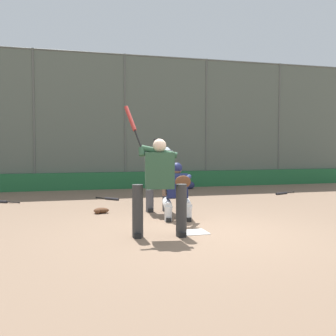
{
  "coord_description": "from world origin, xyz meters",
  "views": [
    {
      "loc": [
        2.15,
        6.25,
        1.44
      ],
      "look_at": [
        0.19,
        -1.0,
        1.05
      ],
      "focal_mm": 42.0,
      "sensor_mm": 36.0,
      "label": 1
    }
  ],
  "objects_px": {
    "spare_bat_near_backstop": "(1,202)",
    "spare_bat_by_padding": "(283,193)",
    "catcher_behind_plate": "(177,190)",
    "umpire_home": "(158,173)",
    "batter_at_plate": "(159,184)",
    "spare_bat_third_base_side": "(110,199)",
    "fielding_glove_on_dirt": "(101,211)",
    "equipment_bag_dugout_side": "(178,185)"
  },
  "relations": [
    {
      "from": "fielding_glove_on_dirt",
      "to": "equipment_bag_dugout_side",
      "type": "xyz_separation_m",
      "value": [
        -3.07,
        -4.31,
        0.07
      ]
    },
    {
      "from": "batter_at_plate",
      "to": "umpire_home",
      "type": "relative_size",
      "value": 1.31
    },
    {
      "from": "batter_at_plate",
      "to": "spare_bat_near_backstop",
      "type": "relative_size",
      "value": 2.7
    },
    {
      "from": "fielding_glove_on_dirt",
      "to": "equipment_bag_dugout_side",
      "type": "distance_m",
      "value": 5.29
    },
    {
      "from": "batter_at_plate",
      "to": "equipment_bag_dugout_side",
      "type": "height_order",
      "value": "batter_at_plate"
    },
    {
      "from": "spare_bat_third_base_side",
      "to": "spare_bat_by_padding",
      "type": "bearing_deg",
      "value": 45.17
    },
    {
      "from": "batter_at_plate",
      "to": "spare_bat_by_padding",
      "type": "distance_m",
      "value": 6.89
    },
    {
      "from": "spare_bat_near_backstop",
      "to": "spare_bat_third_base_side",
      "type": "xyz_separation_m",
      "value": [
        -2.82,
        0.15,
        -0.0
      ]
    },
    {
      "from": "catcher_behind_plate",
      "to": "spare_bat_third_base_side",
      "type": "xyz_separation_m",
      "value": [
        0.95,
        -3.33,
        -0.56
      ]
    },
    {
      "from": "spare_bat_near_backstop",
      "to": "spare_bat_third_base_side",
      "type": "bearing_deg",
      "value": -150.82
    },
    {
      "from": "batter_at_plate",
      "to": "equipment_bag_dugout_side",
      "type": "relative_size",
      "value": 1.86
    },
    {
      "from": "spare_bat_near_backstop",
      "to": "equipment_bag_dugout_side",
      "type": "height_order",
      "value": "equipment_bag_dugout_side"
    },
    {
      "from": "catcher_behind_plate",
      "to": "spare_bat_near_backstop",
      "type": "distance_m",
      "value": 5.16
    },
    {
      "from": "catcher_behind_plate",
      "to": "spare_bat_by_padding",
      "type": "distance_m",
      "value": 5.47
    },
    {
      "from": "spare_bat_near_backstop",
      "to": "spare_bat_by_padding",
      "type": "xyz_separation_m",
      "value": [
        -8.13,
        0.24,
        0.0
      ]
    },
    {
      "from": "spare_bat_near_backstop",
      "to": "fielding_glove_on_dirt",
      "type": "distance_m",
      "value": 3.3
    },
    {
      "from": "fielding_glove_on_dirt",
      "to": "equipment_bag_dugout_side",
      "type": "relative_size",
      "value": 0.29
    },
    {
      "from": "batter_at_plate",
      "to": "umpire_home",
      "type": "xyz_separation_m",
      "value": [
        -0.58,
        -2.41,
        0.02
      ]
    },
    {
      "from": "catcher_behind_plate",
      "to": "umpire_home",
      "type": "xyz_separation_m",
      "value": [
        0.13,
        -1.07,
        0.29
      ]
    },
    {
      "from": "spare_bat_third_base_side",
      "to": "fielding_glove_on_dirt",
      "type": "distance_m",
      "value": 2.21
    },
    {
      "from": "catcher_behind_plate",
      "to": "spare_bat_third_base_side",
      "type": "relative_size",
      "value": 1.86
    },
    {
      "from": "spare_bat_by_padding",
      "to": "spare_bat_third_base_side",
      "type": "height_order",
      "value": "same"
    },
    {
      "from": "fielding_glove_on_dirt",
      "to": "spare_bat_third_base_side",
      "type": "bearing_deg",
      "value": -101.85
    },
    {
      "from": "umpire_home",
      "to": "spare_bat_near_backstop",
      "type": "relative_size",
      "value": 2.06
    },
    {
      "from": "batter_at_plate",
      "to": "equipment_bag_dugout_side",
      "type": "xyz_separation_m",
      "value": [
        -2.37,
        -6.83,
        -0.73
      ]
    },
    {
      "from": "catcher_behind_plate",
      "to": "spare_bat_near_backstop",
      "type": "bearing_deg",
      "value": -33.14
    },
    {
      "from": "spare_bat_near_backstop",
      "to": "spare_bat_by_padding",
      "type": "relative_size",
      "value": 0.94
    },
    {
      "from": "batter_at_plate",
      "to": "fielding_glove_on_dirt",
      "type": "bearing_deg",
      "value": -65.27
    },
    {
      "from": "spare_bat_near_backstop",
      "to": "spare_bat_by_padding",
      "type": "height_order",
      "value": "same"
    },
    {
      "from": "catcher_behind_plate",
      "to": "spare_bat_near_backstop",
      "type": "relative_size",
      "value": 1.44
    },
    {
      "from": "umpire_home",
      "to": "equipment_bag_dugout_side",
      "type": "height_order",
      "value": "umpire_home"
    },
    {
      "from": "batter_at_plate",
      "to": "equipment_bag_dugout_side",
      "type": "bearing_deg",
      "value": -99.86
    },
    {
      "from": "spare_bat_near_backstop",
      "to": "fielding_glove_on_dirt",
      "type": "relative_size",
      "value": 2.39
    },
    {
      "from": "fielding_glove_on_dirt",
      "to": "spare_bat_near_backstop",
      "type": "bearing_deg",
      "value": -44.3
    },
    {
      "from": "catcher_behind_plate",
      "to": "fielding_glove_on_dirt",
      "type": "xyz_separation_m",
      "value": [
        1.4,
        -1.17,
        -0.53
      ]
    },
    {
      "from": "umpire_home",
      "to": "equipment_bag_dugout_side",
      "type": "relative_size",
      "value": 1.42
    },
    {
      "from": "umpire_home",
      "to": "spare_bat_near_backstop",
      "type": "bearing_deg",
      "value": -32.24
    },
    {
      "from": "catcher_behind_plate",
      "to": "umpire_home",
      "type": "distance_m",
      "value": 1.11
    },
    {
      "from": "spare_bat_third_base_side",
      "to": "equipment_bag_dugout_side",
      "type": "bearing_deg",
      "value": 85.62
    },
    {
      "from": "spare_bat_near_backstop",
      "to": "spare_bat_by_padding",
      "type": "bearing_deg",
      "value": -149.49
    },
    {
      "from": "batter_at_plate",
      "to": "catcher_behind_plate",
      "type": "bearing_deg",
      "value": -108.47
    },
    {
      "from": "spare_bat_near_backstop",
      "to": "spare_bat_by_padding",
      "type": "distance_m",
      "value": 8.13
    }
  ]
}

